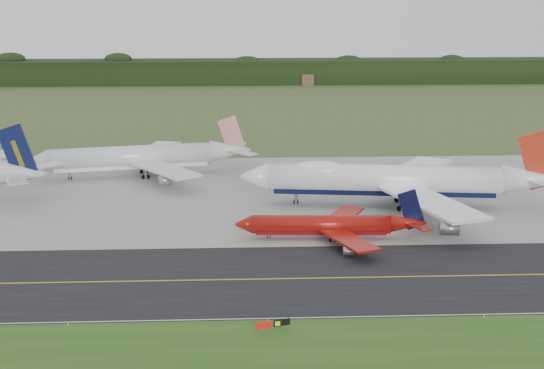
{
  "coord_description": "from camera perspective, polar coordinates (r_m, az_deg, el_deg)",
  "views": [
    {
      "loc": [
        -3.61,
        -120.11,
        45.39
      ],
      "look_at": [
        2.88,
        22.0,
        9.38
      ],
      "focal_mm": 50.0,
      "sensor_mm": 36.0,
      "label": 1
    }
  ],
  "objects": [
    {
      "name": "taxiway_sign",
      "position": [
        105.91,
        0.06,
        -10.46
      ],
      "size": [
        4.85,
        1.75,
        1.68
      ],
      "color": "slate",
      "rests_on": "ground"
    },
    {
      "name": "jet_ba_747",
      "position": [
        166.55,
        9.25,
        0.33
      ],
      "size": [
        69.74,
        57.34,
        17.53
      ],
      "color": "white",
      "rests_on": "ground"
    },
    {
      "name": "edge_marker_right",
      "position": [
        114.88,
        15.66,
        -9.49
      ],
      "size": [
        0.16,
        0.16,
        0.5
      ],
      "primitive_type": "cylinder",
      "color": "yellow",
      "rests_on": "ground"
    },
    {
      "name": "horizon_treeline",
      "position": [
        395.91,
        -2.1,
        8.41
      ],
      "size": [
        700.0,
        25.0,
        12.0
      ],
      "color": "black",
      "rests_on": "ground"
    },
    {
      "name": "edge_marker_left",
      "position": [
        112.01,
        -15.11,
        -10.08
      ],
      "size": [
        0.16,
        0.16,
        0.5
      ],
      "primitive_type": "cylinder",
      "color": "yellow",
      "rests_on": "ground"
    },
    {
      "name": "jet_star_tail",
      "position": [
        195.19,
        -9.67,
        2.04
      ],
      "size": [
        56.0,
        46.21,
        14.83
      ],
      "color": "silver",
      "rests_on": "ground"
    },
    {
      "name": "jet_red_737",
      "position": [
        144.09,
        4.53,
        -3.07
      ],
      "size": [
        36.36,
        29.66,
        9.83
      ],
      "color": "maroon",
      "rests_on": "ground"
    },
    {
      "name": "ground",
      "position": [
        128.45,
        -0.84,
        -6.49
      ],
      "size": [
        600.0,
        600.0,
        0.0
      ],
      "primitive_type": "plane",
      "color": "#3D4C23",
      "rests_on": "ground"
    },
    {
      "name": "taxiway",
      "position": [
        124.72,
        -0.78,
        -7.13
      ],
      "size": [
        400.0,
        32.0,
        0.02
      ],
      "primitive_type": "cube",
      "color": "black",
      "rests_on": "ground"
    },
    {
      "name": "taxiway_edge_line",
      "position": [
        110.42,
        -0.52,
        -10.05
      ],
      "size": [
        400.0,
        0.25,
        0.0
      ],
      "primitive_type": "cube",
      "color": "silver",
      "rests_on": "taxiway"
    },
    {
      "name": "apron",
      "position": [
        177.06,
        -1.36,
        -0.65
      ],
      "size": [
        400.0,
        78.0,
        0.01
      ],
      "primitive_type": "cube",
      "color": "gray",
      "rests_on": "ground"
    },
    {
      "name": "taxiway_centreline",
      "position": [
        124.71,
        -0.78,
        -7.12
      ],
      "size": [
        400.0,
        0.4,
        0.0
      ],
      "primitive_type": "cube",
      "color": "gold",
      "rests_on": "taxiway"
    },
    {
      "name": "edge_marker_center",
      "position": [
        109.43,
        -0.34,
        -10.16
      ],
      "size": [
        0.16,
        0.16,
        0.5
      ],
      "primitive_type": "cylinder",
      "color": "yellow",
      "rests_on": "ground"
    }
  ]
}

